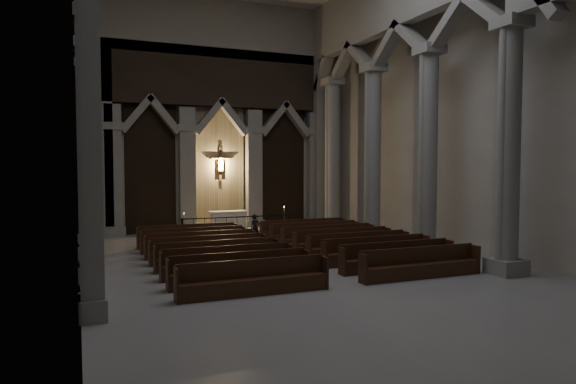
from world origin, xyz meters
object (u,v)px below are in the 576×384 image
object	(u,v)px
candle_stand_left	(184,232)
worshipper	(255,228)
candle_stand_right	(284,225)
pews	(285,251)
altar_rail	(237,223)
altar	(228,220)

from	to	relation	value
candle_stand_left	worshipper	xyz separation A→B (m)	(2.73, -2.30, 0.30)
candle_stand_left	worshipper	distance (m)	3.58
candle_stand_right	pews	distance (m)	7.81
candle_stand_right	altar_rail	bearing A→B (deg)	-158.65
worshipper	candle_stand_right	bearing A→B (deg)	38.81
altar_rail	candle_stand_left	bearing A→B (deg)	166.23
altar_rail	candle_stand_right	size ratio (longest dim) A/B	4.02
altar	worshipper	world-z (taller)	worshipper
altar	pews	xyz separation A→B (m)	(-0.08, -8.01, -0.33)
pews	candle_stand_left	bearing A→B (deg)	109.63
altar_rail	worshipper	xyz separation A→B (m)	(0.33, -1.71, -0.06)
altar	altar_rail	xyz separation A→B (m)	(-0.08, -1.87, 0.05)
candle_stand_left	worshipper	bearing A→B (deg)	-40.14
candle_stand_left	candle_stand_right	distance (m)	5.30
pews	worshipper	xyz separation A→B (m)	(0.33, 4.43, 0.32)
altar_rail	candle_stand_left	size ratio (longest dim) A/B	4.37
altar	worshipper	distance (m)	3.59
candle_stand_right	worshipper	xyz separation A→B (m)	(-2.55, -2.84, 0.27)
altar	candle_stand_right	size ratio (longest dim) A/B	1.44
candle_stand_left	candle_stand_right	world-z (taller)	candle_stand_right
altar	candle_stand_right	world-z (taller)	candle_stand_right
candle_stand_right	pews	size ratio (longest dim) A/B	0.14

